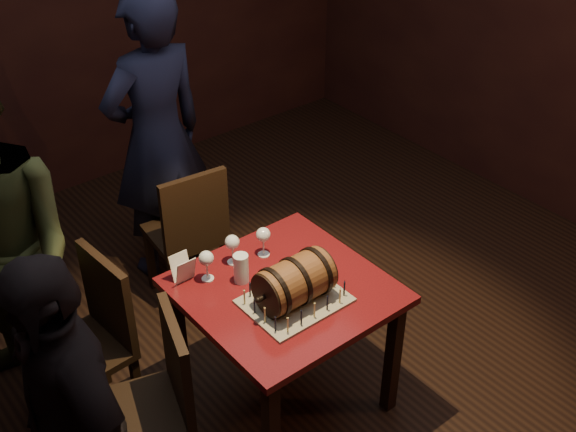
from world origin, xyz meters
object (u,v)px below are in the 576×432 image
(chair_left_rear, at_px, (95,334))
(person_left_front, at_px, (71,420))
(pub_table, at_px, (284,305))
(pint_of_ale, at_px, (241,269))
(chair_left_front, at_px, (158,398))
(person_back, at_px, (157,139))
(wine_glass_left, at_px, (206,259))
(chair_back, at_px, (190,230))
(wine_glass_mid, at_px, (232,243))
(wine_glass_right, at_px, (263,236))
(barrel_cake, at_px, (295,281))

(chair_left_rear, xyz_separation_m, person_left_front, (-0.37, -0.64, 0.25))
(pub_table, height_order, pint_of_ale, pint_of_ale)
(chair_left_front, height_order, person_back, person_back)
(chair_left_front, bearing_deg, person_left_front, -166.12)
(wine_glass_left, relative_size, chair_back, 0.17)
(pint_of_ale, height_order, chair_back, chair_back)
(wine_glass_left, xyz_separation_m, wine_glass_mid, (0.17, 0.03, -0.00))
(wine_glass_left, xyz_separation_m, wine_glass_right, (0.32, -0.02, 0.00))
(barrel_cake, distance_m, chair_left_rear, 1.02)
(wine_glass_right, xyz_separation_m, chair_left_front, (-0.80, -0.29, -0.35))
(wine_glass_mid, bearing_deg, pub_table, -75.73)
(chair_left_front, bearing_deg, wine_glass_mid, 27.17)
(chair_left_front, height_order, person_left_front, person_left_front)
(pub_table, bearing_deg, person_back, 84.10)
(pub_table, height_order, wine_glass_right, wine_glass_right)
(barrel_cake, xyz_separation_m, wine_glass_mid, (-0.05, 0.41, -0.00))
(wine_glass_left, height_order, pint_of_ale, wine_glass_left)
(wine_glass_left, height_order, person_left_front, person_left_front)
(chair_back, bearing_deg, pint_of_ale, -103.70)
(wine_glass_right, bearing_deg, person_back, 86.62)
(wine_glass_left, bearing_deg, wine_glass_right, -2.82)
(chair_back, distance_m, chair_left_front, 1.26)
(person_back, height_order, person_left_front, person_back)
(wine_glass_mid, relative_size, wine_glass_right, 1.00)
(wine_glass_right, height_order, chair_left_front, chair_left_front)
(barrel_cake, height_order, pint_of_ale, barrel_cake)
(wine_glass_mid, height_order, wine_glass_right, same)
(barrel_cake, distance_m, chair_left_front, 0.78)
(wine_glass_right, height_order, pint_of_ale, wine_glass_right)
(pint_of_ale, bearing_deg, wine_glass_left, 136.57)
(barrel_cake, bearing_deg, person_back, 83.48)
(pint_of_ale, distance_m, chair_left_front, 0.69)
(person_back, relative_size, person_left_front, 1.19)
(wine_glass_left, relative_size, wine_glass_mid, 1.00)
(pint_of_ale, bearing_deg, wine_glass_mid, 70.42)
(wine_glass_right, bearing_deg, pint_of_ale, -154.85)
(person_back, distance_m, person_left_front, 1.98)
(pub_table, relative_size, wine_glass_left, 5.59)
(wine_glass_mid, relative_size, person_left_front, 0.10)
(chair_back, relative_size, chair_left_front, 1.00)
(wine_glass_right, bearing_deg, barrel_cake, -105.75)
(chair_back, bearing_deg, wine_glass_left, -114.52)
(chair_left_rear, bearing_deg, person_left_front, -120.19)
(pub_table, xyz_separation_m, chair_back, (0.07, 0.96, -0.12))
(barrel_cake, relative_size, pint_of_ale, 2.60)
(pub_table, xyz_separation_m, person_back, (0.14, 1.39, 0.28))
(barrel_cake, relative_size, wine_glass_right, 2.43)
(pub_table, relative_size, person_left_front, 0.58)
(wine_glass_left, relative_size, wine_glass_right, 1.00)
(wine_glass_mid, relative_size, chair_left_front, 0.17)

